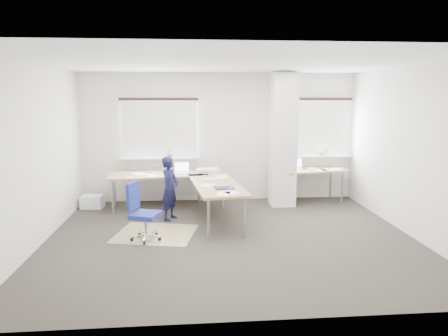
{
  "coord_description": "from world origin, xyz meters",
  "views": [
    {
      "loc": [
        -0.64,
        -6.25,
        2.29
      ],
      "look_at": [
        -0.03,
        0.9,
        1.01
      ],
      "focal_mm": 32.0,
      "sensor_mm": 36.0,
      "label": 1
    }
  ],
  "objects": [
    {
      "name": "person",
      "position": [
        -1.04,
        1.08,
        0.6
      ],
      "size": [
        0.45,
        0.52,
        1.2
      ],
      "primitive_type": "imported",
      "rotation": [
        0.0,
        0.0,
        1.12
      ],
      "color": "black",
      "rests_on": "ground"
    },
    {
      "name": "white_crate",
      "position": [
        -2.7,
        2.02,
        0.13
      ],
      "size": [
        0.47,
        0.35,
        0.26
      ],
      "primitive_type": "cube",
      "rotation": [
        0.0,
        0.0,
        -0.11
      ],
      "color": "white",
      "rests_on": "ground"
    },
    {
      "name": "room_shell",
      "position": [
        0.18,
        0.45,
        1.75
      ],
      "size": [
        6.04,
        5.04,
        2.82
      ],
      "color": "silver",
      "rests_on": "ground"
    },
    {
      "name": "task_chair",
      "position": [
        -1.41,
        0.02,
        0.26
      ],
      "size": [
        0.55,
        0.53,
        0.95
      ],
      "rotation": [
        0.0,
        0.0,
        -0.34
      ],
      "color": "navy",
      "rests_on": "ground"
    },
    {
      "name": "ground",
      "position": [
        0.0,
        0.0,
        0.0
      ],
      "size": [
        6.0,
        6.0,
        0.0
      ],
      "primitive_type": "plane",
      "color": "#2A2722",
      "rests_on": "ground"
    },
    {
      "name": "desk_side",
      "position": [
        2.02,
        2.15,
        0.69
      ],
      "size": [
        1.5,
        0.93,
        1.22
      ],
      "rotation": [
        0.0,
        0.0,
        0.17
      ],
      "color": "#935F3F",
      "rests_on": "ground"
    },
    {
      "name": "desk_main",
      "position": [
        -0.7,
        1.38,
        0.69
      ],
      "size": [
        2.7,
        2.63,
        0.96
      ],
      "rotation": [
        0.0,
        0.0,
        0.12
      ],
      "color": "#935F3F",
      "rests_on": "ground"
    },
    {
      "name": "floor_mat",
      "position": [
        -1.26,
        0.29,
        0.0
      ],
      "size": [
        1.48,
        1.33,
        0.01
      ],
      "primitive_type": "cube",
      "rotation": [
        0.0,
        0.0,
        -0.21
      ],
      "color": "olive",
      "rests_on": "ground"
    }
  ]
}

